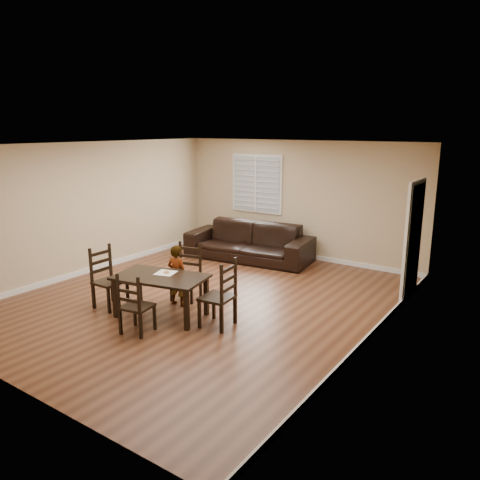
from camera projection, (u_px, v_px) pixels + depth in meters
The scene contains 11 objects.
ground at pixel (203, 300), 8.31m from camera, with size 7.00×7.00×0.00m, color brown.
room at pixel (209, 198), 8.01m from camera, with size 6.04×7.04×2.72m.
dining_table at pixel (161, 281), 7.46m from camera, with size 1.59×1.10×0.68m.
chair_near at pixel (189, 273), 8.33m from camera, with size 0.54×0.52×1.00m.
chair_far at pixel (132, 308), 6.80m from camera, with size 0.48×0.46×0.94m.
chair_left at pixel (105, 279), 7.93m from camera, with size 0.44×0.48×1.05m.
chair_right at pixel (225, 297), 7.05m from camera, with size 0.50×0.53×1.07m.
child at pixel (177, 275), 7.94m from camera, with size 0.39×0.25×1.06m, color gray.
napkin at pixel (166, 273), 7.58m from camera, with size 0.31×0.31×0.00m, color beige.
donut at pixel (167, 272), 7.57m from camera, with size 0.09×0.09×0.03m.
sofa at pixel (249, 242), 10.74m from camera, with size 2.88×1.13×0.84m, color black.
Camera 1 is at (4.98, -6.07, 2.99)m, focal length 35.00 mm.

